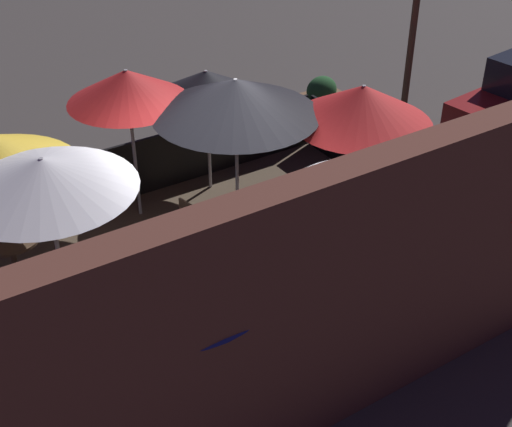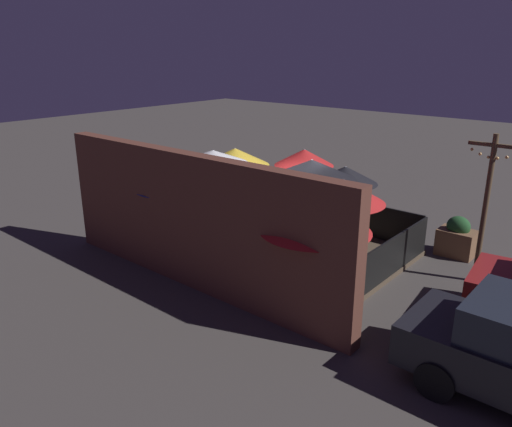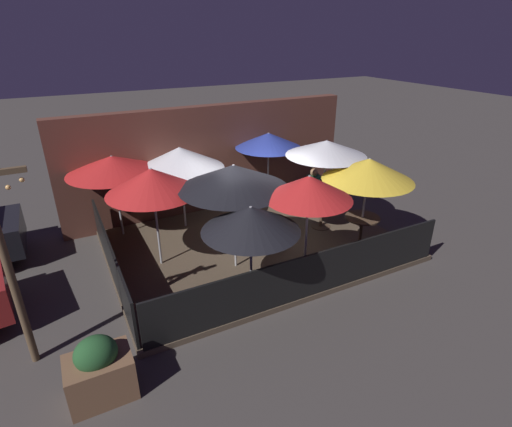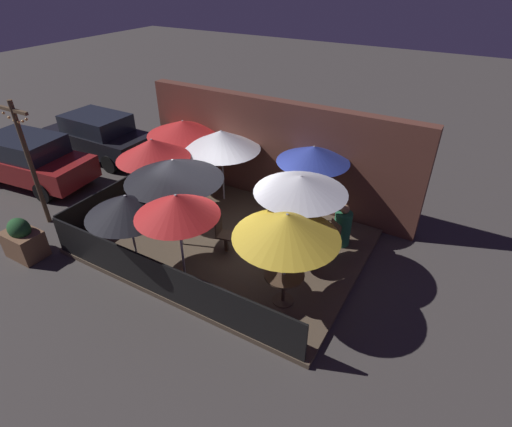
# 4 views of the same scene
# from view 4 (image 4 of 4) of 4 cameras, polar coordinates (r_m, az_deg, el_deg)

# --- Properties ---
(ground_plane) EXTENTS (60.00, 60.00, 0.00)m
(ground_plane) POSITION_cam_4_polar(r_m,az_deg,el_deg) (10.55, -4.23, -4.20)
(ground_plane) COLOR #423D3A
(patio_deck) EXTENTS (6.86, 4.94, 0.12)m
(patio_deck) POSITION_cam_4_polar(r_m,az_deg,el_deg) (10.51, -4.24, -3.94)
(patio_deck) COLOR brown
(patio_deck) RESTS_ON ground_plane
(building_wall) EXTENTS (8.46, 0.36, 3.09)m
(building_wall) POSITION_cam_4_polar(r_m,az_deg,el_deg) (11.79, 2.84, 8.71)
(building_wall) COLOR brown
(building_wall) RESTS_ON ground_plane
(fence_front) EXTENTS (6.66, 0.05, 0.95)m
(fence_front) POSITION_cam_4_polar(r_m,az_deg,el_deg) (8.75, -13.34, -9.21)
(fence_front) COLOR black
(fence_front) RESTS_ON patio_deck
(fence_side_left) EXTENTS (0.05, 4.74, 0.95)m
(fence_side_left) POSITION_cam_4_polar(r_m,az_deg,el_deg) (12.20, -17.71, 3.00)
(fence_side_left) COLOR black
(fence_side_left) RESTS_ON patio_deck
(patio_umbrella_0) EXTENTS (2.11, 2.11, 2.20)m
(patio_umbrella_0) POSITION_cam_4_polar(r_m,az_deg,el_deg) (7.54, 4.41, -1.74)
(patio_umbrella_0) COLOR #B2B2B7
(patio_umbrella_0) RESTS_ON patio_deck
(patio_umbrella_1) EXTENTS (2.03, 2.03, 2.37)m
(patio_umbrella_1) POSITION_cam_4_polar(r_m,az_deg,el_deg) (8.49, 6.45, 4.17)
(patio_umbrella_1) COLOR #B2B2B7
(patio_umbrella_1) RESTS_ON patio_deck
(patio_umbrella_2) EXTENTS (2.22, 2.22, 2.10)m
(patio_umbrella_2) POSITION_cam_4_polar(r_m,az_deg,el_deg) (12.55, -10.38, 12.01)
(patio_umbrella_2) COLOR #B2B2B7
(patio_umbrella_2) RESTS_ON patio_deck
(patio_umbrella_3) EXTENTS (1.96, 1.96, 2.26)m
(patio_umbrella_3) POSITION_cam_4_polar(r_m,az_deg,el_deg) (10.92, -14.58, 8.93)
(patio_umbrella_3) COLOR #B2B2B7
(patio_umbrella_3) RESTS_ON patio_deck
(patio_umbrella_4) EXTENTS (2.22, 2.22, 2.19)m
(patio_umbrella_4) POSITION_cam_4_polar(r_m,az_deg,el_deg) (11.41, -4.98, 10.44)
(patio_umbrella_4) COLOR #B2B2B7
(patio_umbrella_4) RESTS_ON patio_deck
(patio_umbrella_5) EXTENTS (2.30, 2.30, 2.37)m
(patio_umbrella_5) POSITION_cam_4_polar(r_m,az_deg,el_deg) (9.36, -11.72, 6.12)
(patio_umbrella_5) COLOR #B2B2B7
(patio_umbrella_5) RESTS_ON patio_deck
(patio_umbrella_6) EXTENTS (1.82, 1.82, 2.01)m
(patio_umbrella_6) POSITION_cam_4_polar(r_m,az_deg,el_deg) (8.91, -17.99, 1.14)
(patio_umbrella_6) COLOR #B2B2B7
(patio_umbrella_6) RESTS_ON patio_deck
(patio_umbrella_7) EXTENTS (1.72, 1.72, 2.34)m
(patio_umbrella_7) POSITION_cam_4_polar(r_m,az_deg,el_deg) (7.99, -11.30, 1.15)
(patio_umbrella_7) COLOR #B2B2B7
(patio_umbrella_7) RESTS_ON patio_deck
(patio_umbrella_8) EXTENTS (1.90, 1.90, 2.20)m
(patio_umbrella_8) POSITION_cam_4_polar(r_m,az_deg,el_deg) (10.40, 8.22, 8.41)
(patio_umbrella_8) COLOR #B2B2B7
(patio_umbrella_8) RESTS_ON patio_deck
(dining_table_0) EXTENTS (0.84, 0.84, 0.74)m
(dining_table_0) POSITION_cam_4_polar(r_m,az_deg,el_deg) (8.37, 4.02, -9.44)
(dining_table_0) COLOR #4C3828
(dining_table_0) RESTS_ON patio_deck
(dining_table_1) EXTENTS (0.92, 0.92, 0.76)m
(dining_table_1) POSITION_cam_4_polar(r_m,az_deg,el_deg) (9.33, 5.87, -4.35)
(dining_table_1) COLOR #4C3828
(dining_table_1) RESTS_ON patio_deck
(patio_chair_0) EXTENTS (0.56, 0.56, 0.93)m
(patio_chair_0) POSITION_cam_4_polar(r_m,az_deg,el_deg) (9.79, 10.64, -3.47)
(patio_chair_0) COLOR #4C3828
(patio_chair_0) RESTS_ON patio_deck
(patio_chair_1) EXTENTS (0.48, 0.48, 0.93)m
(patio_chair_1) POSITION_cam_4_polar(r_m,az_deg,el_deg) (9.82, -4.70, -2.82)
(patio_chair_1) COLOR #4C3828
(patio_chair_1) RESTS_ON patio_deck
(patron_0) EXTENTS (0.62, 0.62, 1.15)m
(patron_0) POSITION_cam_4_polar(r_m,az_deg,el_deg) (10.25, 12.24, -1.93)
(patron_0) COLOR #236642
(patron_0) RESTS_ON patio_deck
(planter_box) EXTENTS (0.93, 0.65, 1.08)m
(planter_box) POSITION_cam_4_polar(r_m,az_deg,el_deg) (11.38, -30.30, -3.27)
(planter_box) COLOR brown
(planter_box) RESTS_ON ground_plane
(light_post) EXTENTS (1.10, 0.12, 3.48)m
(light_post) POSITION_cam_4_polar(r_m,az_deg,el_deg) (11.95, -29.71, 6.86)
(light_post) COLOR brown
(light_post) RESTS_ON ground_plane
(parked_car_0) EXTENTS (4.51, 2.18, 1.62)m
(parked_car_0) POSITION_cam_4_polar(r_m,az_deg,el_deg) (14.97, -29.80, 6.76)
(parked_car_0) COLOR maroon
(parked_car_0) RESTS_ON ground_plane
(parked_car_1) EXTENTS (4.07, 1.80, 1.62)m
(parked_car_1) POSITION_cam_4_polar(r_m,az_deg,el_deg) (16.00, -21.50, 10.34)
(parked_car_1) COLOR black
(parked_car_1) RESTS_ON ground_plane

